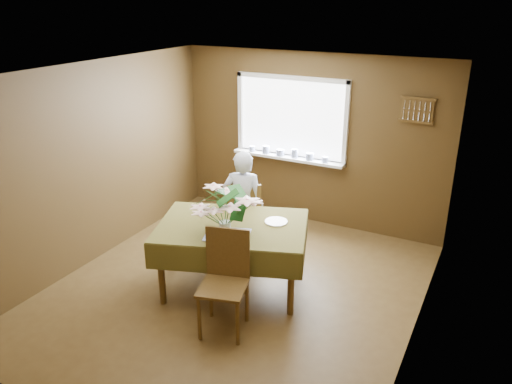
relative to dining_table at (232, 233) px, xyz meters
The scene contains 15 objects.
floor 0.72m from the dining_table, 52.05° to the right, with size 4.50×4.50×0.00m, color #4C371A.
ceiling 1.79m from the dining_table, 52.05° to the right, with size 4.50×4.50×0.00m, color white.
wall_back 2.24m from the dining_table, 88.38° to the left, with size 4.00×4.00×0.00m, color brown.
wall_front 2.39m from the dining_table, 88.49° to the right, with size 4.00×4.00×0.00m, color brown.
wall_left 2.01m from the dining_table, behind, with size 4.50×4.50×0.00m, color brown.
wall_right 2.13m from the dining_table, ahead, with size 4.50×4.50×0.00m, color brown.
window_assembly 2.22m from the dining_table, 96.43° to the left, with size 1.72×0.20×1.22m.
spoon_rack 2.86m from the dining_table, 54.73° to the left, with size 0.44×0.05×0.33m.
dining_table is the anchor object (origin of this frame).
chair_far 0.85m from the dining_table, 109.63° to the left, with size 0.59×0.59×1.01m.
chair_near 0.74m from the dining_table, 65.65° to the right, with size 0.56×0.56×1.06m.
seated_woman 0.77m from the dining_table, 109.33° to the left, with size 0.53×0.35×1.44m, color white.
flower_bouquet 0.53m from the dining_table, 75.52° to the right, with size 0.64×0.64×0.55m.
side_plate 0.52m from the dining_table, 35.03° to the left, with size 0.26×0.26×0.01m, color white.
table_knife 0.35m from the dining_table, 36.03° to the right, with size 0.02×0.23×0.00m, color silver.
Camera 1 is at (2.52, -4.30, 3.23)m, focal length 35.00 mm.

